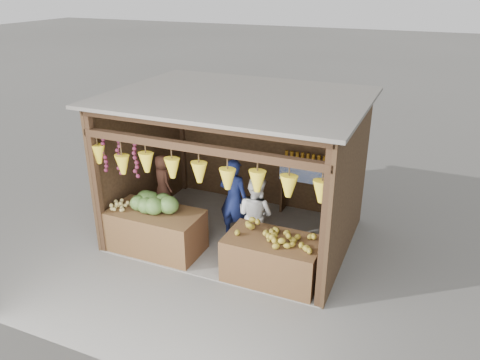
% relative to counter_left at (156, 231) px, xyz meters
% --- Properties ---
extents(ground, '(80.00, 80.00, 0.00)m').
position_rel_counter_left_xyz_m(ground, '(1.09, 1.05, -0.38)').
color(ground, '#514F49').
rests_on(ground, ground).
extents(stall_structure, '(4.30, 3.30, 2.66)m').
position_rel_counter_left_xyz_m(stall_structure, '(1.06, 1.01, 1.29)').
color(stall_structure, slate).
rests_on(stall_structure, ground).
extents(back_shelf, '(1.25, 0.32, 1.32)m').
position_rel_counter_left_xyz_m(back_shelf, '(2.14, 2.33, 0.49)').
color(back_shelf, '#382314').
rests_on(back_shelf, ground).
extents(counter_left, '(1.62, 0.85, 0.76)m').
position_rel_counter_left_xyz_m(counter_left, '(0.00, 0.00, 0.00)').
color(counter_left, '#4C2D19').
rests_on(counter_left, ground).
extents(counter_right, '(1.50, 0.85, 0.74)m').
position_rel_counter_left_xyz_m(counter_right, '(2.17, -0.02, -0.01)').
color(counter_right, '#452817').
rests_on(counter_right, ground).
extents(stool, '(0.34, 0.34, 0.32)m').
position_rel_counter_left_xyz_m(stool, '(-0.51, 1.08, -0.22)').
color(stool, black).
rests_on(stool, ground).
extents(man_standing, '(0.60, 0.42, 1.55)m').
position_rel_counter_left_xyz_m(man_standing, '(1.06, 0.96, 0.40)').
color(man_standing, '#141D4D').
rests_on(man_standing, ground).
extents(woman_standing, '(0.81, 0.71, 1.42)m').
position_rel_counter_left_xyz_m(woman_standing, '(1.60, 0.66, 0.33)').
color(woman_standing, silver).
rests_on(woman_standing, ground).
extents(vendor_seated, '(0.60, 0.56, 1.03)m').
position_rel_counter_left_xyz_m(vendor_seated, '(-0.51, 1.08, 0.46)').
color(vendor_seated, brown).
rests_on(vendor_seated, stool).
extents(melon_pile, '(1.00, 0.50, 0.32)m').
position_rel_counter_left_xyz_m(melon_pile, '(-0.06, 0.04, 0.54)').
color(melon_pile, '#1C4913').
rests_on(melon_pile, counter_left).
extents(tanfruit_pile, '(0.34, 0.40, 0.13)m').
position_rel_counter_left_xyz_m(tanfruit_pile, '(-0.62, -0.10, 0.44)').
color(tanfruit_pile, '#A48B4C').
rests_on(tanfruit_pile, counter_left).
extents(mango_pile, '(1.40, 0.64, 0.22)m').
position_rel_counter_left_xyz_m(mango_pile, '(2.20, -0.04, 0.47)').
color(mango_pile, '#B16E17').
rests_on(mango_pile, counter_right).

